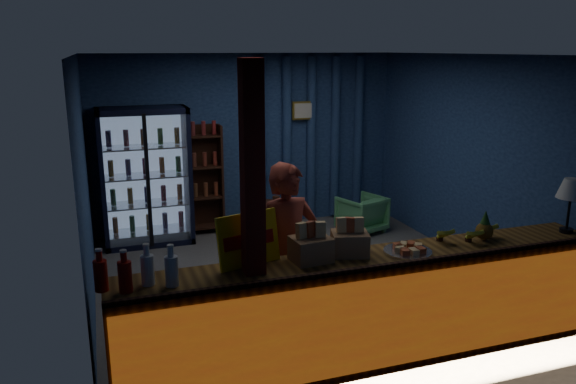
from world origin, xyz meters
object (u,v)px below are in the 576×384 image
at_px(green_chair, 362,214).
at_px(pastry_tray, 408,250).
at_px(shopkeeper, 289,253).
at_px(table_lamp, 571,191).

xyz_separation_m(green_chair, pastry_tray, (-1.17, -3.23, 0.70)).
distance_m(shopkeeper, table_lamp, 2.73).
distance_m(shopkeeper, green_chair, 3.39).
xyz_separation_m(pastry_tray, table_lamp, (1.73, -0.01, 0.39)).
bearing_deg(green_chair, shopkeeper, 33.70).
relative_size(shopkeeper, pastry_tray, 4.01).
bearing_deg(table_lamp, pastry_tray, 179.77).
distance_m(green_chair, pastry_tray, 3.51).
distance_m(green_chair, table_lamp, 3.46).
relative_size(shopkeeper, table_lamp, 3.18).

